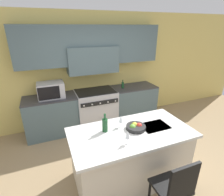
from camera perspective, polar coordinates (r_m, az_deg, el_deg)
ground_plane at (r=3.23m, az=5.88°, el=-24.76°), size 10.00×10.00×0.00m
back_cabinetry at (r=4.28m, az=-6.85°, el=11.75°), size 10.00×0.46×2.70m
back_counter at (r=4.40m, az=-5.31°, el=-3.43°), size 3.25×0.62×0.91m
range_stove at (r=4.38m, az=-5.23°, el=-3.40°), size 0.96×0.70×0.93m
microwave at (r=4.02m, az=-19.33°, el=2.46°), size 0.55×0.40×0.34m
kitchen_island at (r=2.95m, az=5.97°, el=-18.07°), size 1.85×0.95×0.90m
island_chair at (r=2.51m, az=19.90°, el=-25.65°), size 0.42×0.40×0.96m
wine_bottle at (r=2.62m, az=-2.32°, el=-8.72°), size 0.08×0.08×0.29m
wine_glass_near at (r=2.36m, az=5.14°, el=-11.96°), size 0.06×0.06×0.20m
wine_glass_far at (r=2.72m, az=2.90°, el=-6.89°), size 0.06×0.06×0.20m
fruit_bowl at (r=2.73m, az=7.73°, el=-9.33°), size 0.30×0.30×0.09m
oil_bottle_on_counter at (r=4.43m, az=3.51°, el=4.27°), size 0.06×0.06×0.21m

